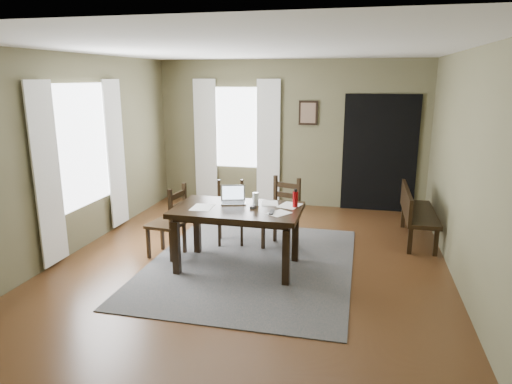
% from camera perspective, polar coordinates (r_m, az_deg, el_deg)
% --- Properties ---
extents(ground, '(5.00, 6.00, 0.01)m').
position_cam_1_polar(ground, '(6.05, -0.65, -9.02)').
color(ground, '#492C16').
extents(room_shell, '(5.02, 6.02, 2.71)m').
position_cam_1_polar(room_shell, '(5.59, -0.71, 8.27)').
color(room_shell, brown).
rests_on(room_shell, ground).
extents(rug, '(2.60, 3.20, 0.01)m').
position_cam_1_polar(rug, '(6.04, -0.65, -8.93)').
color(rug, '#3F3F3F').
rests_on(rug, ground).
extents(dining_table, '(1.58, 0.95, 0.79)m').
position_cam_1_polar(dining_table, '(5.71, -2.32, -2.91)').
color(dining_table, black).
rests_on(dining_table, rug).
extents(chair_end, '(0.48, 0.48, 0.99)m').
position_cam_1_polar(chair_end, '(6.23, -10.78, -3.76)').
color(chair_end, black).
rests_on(chair_end, rug).
extents(chair_back_left, '(0.49, 0.49, 0.91)m').
position_cam_1_polar(chair_back_left, '(6.69, -3.20, -2.62)').
color(chair_back_left, black).
rests_on(chair_back_left, rug).
extents(chair_back_right, '(0.54, 0.54, 0.99)m').
position_cam_1_polar(chair_back_right, '(6.49, 3.27, -2.78)').
color(chair_back_right, black).
rests_on(chair_back_right, rug).
extents(bench, '(0.45, 1.39, 0.78)m').
position_cam_1_polar(bench, '(7.16, 19.23, -2.13)').
color(bench, black).
rests_on(bench, ground).
extents(laptop, '(0.38, 0.33, 0.22)m').
position_cam_1_polar(laptop, '(5.91, -2.87, -0.77)').
color(laptop, '#B7B7BC').
rests_on(laptop, dining_table).
extents(computer_mouse, '(0.06, 0.09, 0.03)m').
position_cam_1_polar(computer_mouse, '(5.65, -0.41, -1.88)').
color(computer_mouse, '#3F3F42').
rests_on(computer_mouse, dining_table).
extents(tv_remote, '(0.06, 0.18, 0.02)m').
position_cam_1_polar(tv_remote, '(5.46, 1.97, -2.54)').
color(tv_remote, black).
rests_on(tv_remote, dining_table).
extents(drinking_glass, '(0.10, 0.10, 0.17)m').
position_cam_1_polar(drinking_glass, '(5.75, -0.05, -0.88)').
color(drinking_glass, silver).
rests_on(drinking_glass, dining_table).
extents(water_bottle, '(0.08, 0.08, 0.23)m').
position_cam_1_polar(water_bottle, '(5.69, 4.94, -0.86)').
color(water_bottle, '#AF0D11').
rests_on(water_bottle, dining_table).
extents(paper_a, '(0.26, 0.34, 0.00)m').
position_cam_1_polar(paper_a, '(5.72, -6.74, -1.92)').
color(paper_a, white).
rests_on(paper_a, dining_table).
extents(paper_b, '(0.33, 0.34, 0.00)m').
position_cam_1_polar(paper_b, '(5.45, 2.87, -2.66)').
color(paper_b, white).
rests_on(paper_b, dining_table).
extents(paper_c, '(0.26, 0.31, 0.00)m').
position_cam_1_polar(paper_c, '(5.87, 1.73, -1.42)').
color(paper_c, white).
rests_on(paper_c, dining_table).
extents(paper_d, '(0.32, 0.37, 0.00)m').
position_cam_1_polar(paper_d, '(5.78, 4.22, -1.69)').
color(paper_d, white).
rests_on(paper_d, dining_table).
extents(window_left, '(0.01, 1.30, 1.70)m').
position_cam_1_polar(window_left, '(6.83, -20.91, 5.43)').
color(window_left, white).
rests_on(window_left, ground).
extents(window_back, '(1.00, 0.01, 1.50)m').
position_cam_1_polar(window_back, '(8.74, -2.43, 8.04)').
color(window_back, white).
rests_on(window_back, ground).
extents(curtain_left_near, '(0.03, 0.48, 2.30)m').
position_cam_1_polar(curtain_left_near, '(6.20, -24.65, 1.92)').
color(curtain_left_near, silver).
rests_on(curtain_left_near, ground).
extents(curtain_left_far, '(0.03, 0.48, 2.30)m').
position_cam_1_polar(curtain_left_far, '(7.54, -17.12, 4.54)').
color(curtain_left_far, silver).
rests_on(curtain_left_far, ground).
extents(curtain_back_left, '(0.44, 0.03, 2.30)m').
position_cam_1_polar(curtain_back_left, '(8.93, -6.32, 6.48)').
color(curtain_back_left, silver).
rests_on(curtain_back_left, ground).
extents(curtain_back_right, '(0.44, 0.03, 2.30)m').
position_cam_1_polar(curtain_back_right, '(8.60, 1.55, 6.27)').
color(curtain_back_right, silver).
rests_on(curtain_back_right, ground).
extents(framed_picture, '(0.34, 0.03, 0.44)m').
position_cam_1_polar(framed_picture, '(8.45, 6.54, 9.80)').
color(framed_picture, black).
rests_on(framed_picture, ground).
extents(doorway_back, '(1.30, 0.03, 2.10)m').
position_cam_1_polar(doorway_back, '(8.48, 15.19, 4.65)').
color(doorway_back, black).
rests_on(doorway_back, ground).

